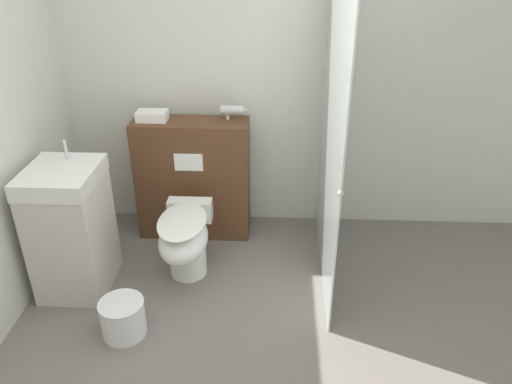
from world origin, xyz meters
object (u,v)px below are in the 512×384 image
toilet (185,240)px  hair_drier (233,110)px  sink_vanity (72,229)px  waste_bin (123,318)px

toilet → hair_drier: size_ratio=3.13×
toilet → sink_vanity: size_ratio=0.60×
sink_vanity → waste_bin: (0.45, -0.48, -0.34)m
sink_vanity → hair_drier: 1.46m
toilet → hair_drier: (0.30, 0.68, 0.74)m
toilet → waste_bin: 0.70m
sink_vanity → hair_drier: size_ratio=5.23×
hair_drier → waste_bin: (-0.60, -1.29, -0.94)m
toilet → waste_bin: toilet is taller
hair_drier → toilet: bearing=-113.7°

